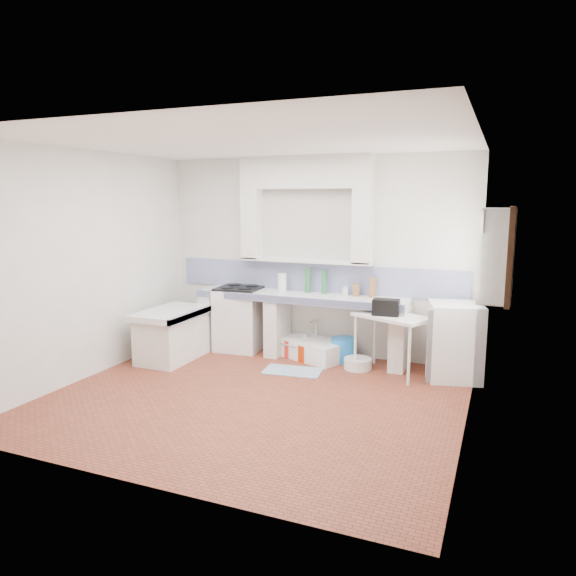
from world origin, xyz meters
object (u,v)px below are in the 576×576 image
at_px(side_table, 391,344).
at_px(fridge, 455,341).
at_px(sink, 311,350).
at_px(stove, 240,319).

height_order(side_table, fridge, fridge).
height_order(sink, side_table, side_table).
relative_size(sink, fridge, 1.04).
bearing_deg(sink, fridge, 18.13).
distance_m(sink, side_table, 1.23).
relative_size(side_table, fridge, 0.97).
relative_size(stove, sink, 0.92).
xyz_separation_m(sink, fridge, (1.93, -0.15, 0.36)).
bearing_deg(fridge, sink, 161.83).
bearing_deg(side_table, stove, -163.10).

